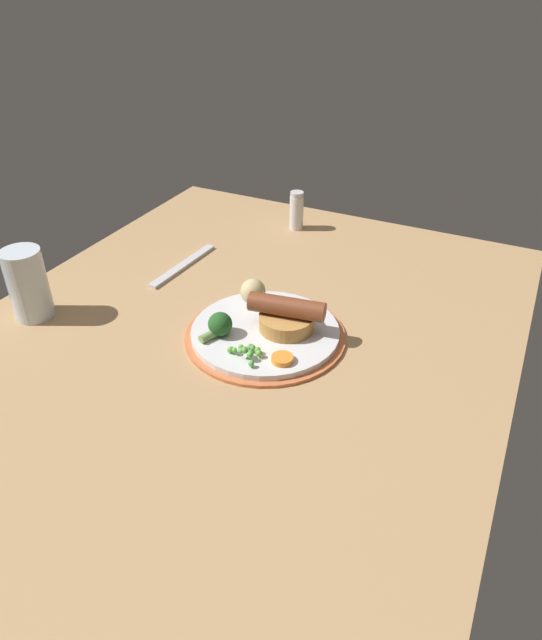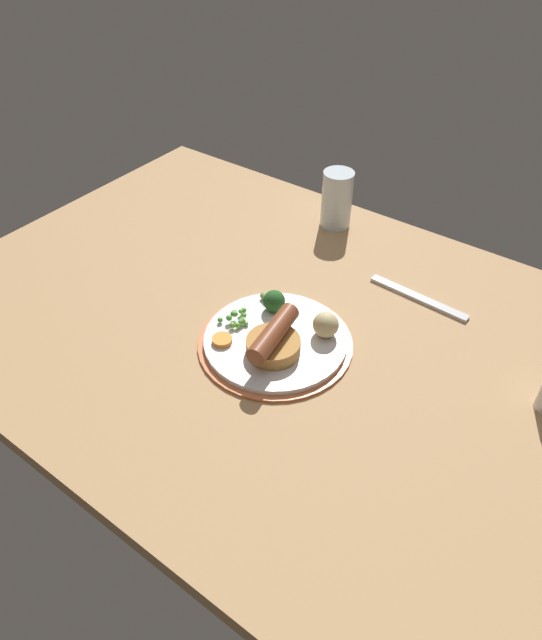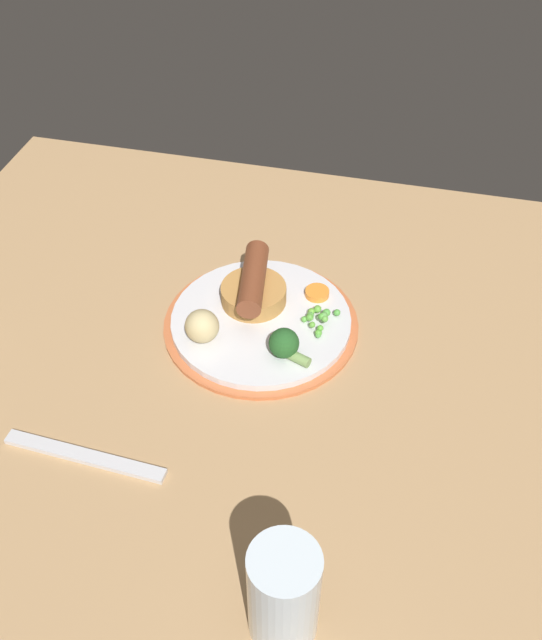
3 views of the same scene
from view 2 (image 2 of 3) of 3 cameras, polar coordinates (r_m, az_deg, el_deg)
name	(u,v)px [view 2 (image 2 of 3)]	position (r cm, az deg, el deg)	size (l,w,h in cm)	color
dining_table	(261,321)	(95.28, -0.96, -0.13)	(110.00, 80.00, 3.00)	tan
dinner_plate	(275,341)	(88.69, 0.42, -2.14)	(24.18, 24.18, 1.40)	#CC6B3D
sausage_pudding	(273,341)	(84.33, 0.24, -2.13)	(8.21, 11.68, 5.28)	#BC8442
pea_pile	(237,318)	(90.36, -3.47, 0.24)	(4.53, 5.03, 1.86)	#64A938
broccoli_floret_far	(273,301)	(92.17, 0.24, 1.94)	(5.72, 3.75, 3.58)	#235623
potato_chunk_0	(326,325)	(87.61, 5.50, -0.46)	(4.09, 3.97, 4.13)	#CCB77F
carrot_slice_1	(221,339)	(87.56, -5.04, -1.94)	(3.08, 3.08, 0.79)	orange
fork	(418,298)	(100.40, 14.50, 2.18)	(18.00, 1.60, 0.60)	silver
drinking_glass	(337,199)	(114.71, 6.60, 11.91)	(6.03, 6.03, 11.40)	silver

